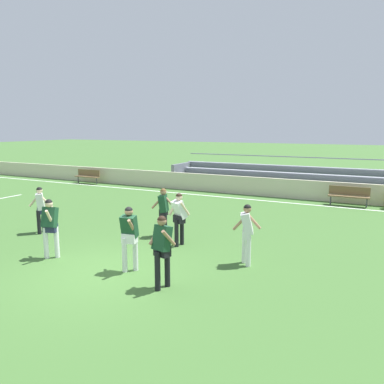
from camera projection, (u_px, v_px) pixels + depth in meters
ground_plane at (107, 272)px, 9.54m from camera, size 160.00×160.00×0.00m
field_line_sideline at (247, 199)px, 19.22m from camera, size 44.00×0.12×0.01m
sideline_wall at (255, 186)px, 20.24m from camera, size 48.00×0.16×0.99m
bleacher_stand at (307, 179)px, 21.00m from camera, size 16.03×2.75×1.91m
bench_near_wall_gap at (349, 194)px, 17.52m from camera, size 1.80×0.40×0.90m
bench_far_left at (88, 175)px, 24.55m from camera, size 1.80×0.40×0.90m
player_white_trailing_run at (179, 215)px, 11.52m from camera, size 0.62×0.52×1.65m
player_dark_dropping_back at (164, 208)px, 12.52m from camera, size 0.71×0.47×1.64m
player_dark_pressing_high at (162, 245)px, 8.41m from camera, size 0.57×0.51×1.70m
player_dark_wide_right at (50, 223)px, 10.42m from camera, size 0.48×0.62×1.68m
player_white_on_ball at (40, 206)px, 12.94m from camera, size 0.72×0.46×1.61m
player_dark_deep_cover at (129, 233)px, 9.45m from camera, size 0.47×0.61×1.68m
player_white_wide_left at (247, 229)px, 9.91m from camera, size 0.68×0.49×1.64m
soccer_ball at (159, 240)px, 11.93m from camera, size 0.22×0.22×0.22m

